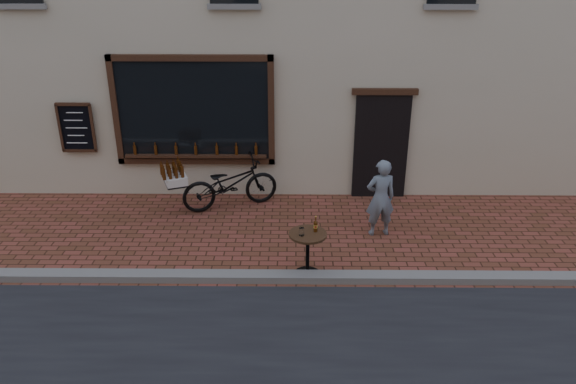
{
  "coord_description": "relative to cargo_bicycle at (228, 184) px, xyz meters",
  "views": [
    {
      "loc": [
        0.1,
        -7.41,
        5.02
      ],
      "look_at": [
        0.02,
        1.2,
        1.1
      ],
      "focal_mm": 35.0,
      "sensor_mm": 36.0,
      "label": 1
    }
  ],
  "objects": [
    {
      "name": "bistro_table",
      "position": [
        1.54,
        -2.51,
        0.03
      ],
      "size": [
        0.6,
        0.6,
        1.04
      ],
      "color": "black",
      "rests_on": "ground"
    },
    {
      "name": "ground",
      "position": [
        1.2,
        -2.86,
        -0.52
      ],
      "size": [
        90.0,
        90.0,
        0.0
      ],
      "primitive_type": "plane",
      "color": "brown",
      "rests_on": "ground"
    },
    {
      "name": "cargo_bicycle",
      "position": [
        0.0,
        0.0,
        0.0
      ],
      "size": [
        2.32,
        1.4,
        1.1
      ],
      "rotation": [
        0.0,
        0.0,
        1.94
      ],
      "color": "black",
      "rests_on": "ground"
    },
    {
      "name": "kerb",
      "position": [
        1.2,
        -2.66,
        -0.46
      ],
      "size": [
        90.0,
        0.25,
        0.12
      ],
      "primitive_type": "cube",
      "color": "slate",
      "rests_on": "ground"
    },
    {
      "name": "pedestrian",
      "position": [
        2.88,
        -1.1,
        0.21
      ],
      "size": [
        0.59,
        0.43,
        1.47
      ],
      "primitive_type": "imported",
      "rotation": [
        0.0,
        0.0,
        3.31
      ],
      "color": "slate",
      "rests_on": "ground"
    }
  ]
}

